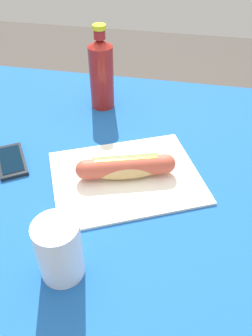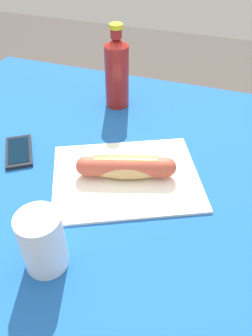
{
  "view_description": "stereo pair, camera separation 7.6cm",
  "coord_description": "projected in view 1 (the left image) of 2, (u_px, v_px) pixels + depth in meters",
  "views": [
    {
      "loc": [
        0.15,
        -0.6,
        1.26
      ],
      "look_at": [
        0.04,
        -0.03,
        0.76
      ],
      "focal_mm": 36.52,
      "sensor_mm": 36.0,
      "label": 1
    },
    {
      "loc": [
        0.23,
        -0.58,
        1.26
      ],
      "look_at": [
        0.04,
        -0.03,
        0.76
      ],
      "focal_mm": 36.52,
      "sensor_mm": 36.0,
      "label": 2
    }
  ],
  "objects": [
    {
      "name": "ground_plane",
      "position": [
        117.0,
        312.0,
        1.29
      ],
      "size": [
        6.0,
        6.0,
        0.0
      ],
      "primitive_type": "plane",
      "color": "#47423D",
      "rests_on": "ground"
    },
    {
      "name": "hot_dog",
      "position": [
        126.0,
        167.0,
        0.76
      ],
      "size": [
        0.22,
        0.1,
        0.05
      ],
      "color": "tan",
      "rests_on": "paper_wrapper"
    },
    {
      "name": "paper_wrapper",
      "position": [
        126.0,
        177.0,
        0.78
      ],
      "size": [
        0.41,
        0.37,
        0.01
      ],
      "primitive_type": "cube",
      "rotation": [
        0.0,
        0.0,
        0.44
      ],
      "color": "silver",
      "rests_on": "dining_table"
    },
    {
      "name": "drinking_cup",
      "position": [
        59.0,
        250.0,
        0.56
      ],
      "size": [
        0.08,
        0.08,
        0.12
      ],
      "primitive_type": "cylinder",
      "color": "white",
      "rests_on": "dining_table"
    },
    {
      "name": "soda_bottle",
      "position": [
        101.0,
        73.0,
        0.96
      ],
      "size": [
        0.07,
        0.07,
        0.24
      ],
      "color": "maroon",
      "rests_on": "dining_table"
    },
    {
      "name": "cell_phone",
      "position": [
        11.0,
        161.0,
        0.82
      ],
      "size": [
        0.12,
        0.14,
        0.01
      ],
      "color": "black",
      "rests_on": "dining_table"
    },
    {
      "name": "dining_table",
      "position": [
        113.0,
        201.0,
        0.89
      ],
      "size": [
        1.21,
        0.93,
        0.73
      ],
      "color": "brown",
      "rests_on": "ground"
    }
  ]
}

